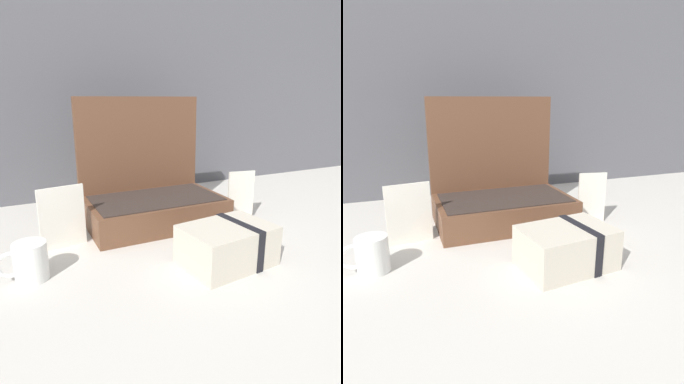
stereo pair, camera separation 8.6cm
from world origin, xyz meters
The scene contains 7 objects.
ground_plane centered at (0.00, 0.00, 0.00)m, with size 6.00×6.00×0.00m, color beige.
back_wall centered at (0.00, 0.58, 0.70)m, with size 3.20×0.06×1.40m, color #56565B.
open_suitcase centered at (0.06, 0.19, 0.09)m, with size 0.42×0.27×0.39m.
cream_toiletry_bag centered at (0.11, -0.17, 0.05)m, with size 0.23×0.17×0.10m.
coffee_mug centered at (-0.32, -0.04, 0.04)m, with size 0.11×0.07×0.09m.
info_card_left centered at (0.32, 0.07, 0.08)m, with size 0.09×0.01×0.16m, color silver.
poster_card_right centered at (-0.23, 0.09, 0.08)m, with size 0.12×0.01×0.17m, color white.
Camera 2 is at (-0.25, -0.80, 0.39)m, focal length 31.04 mm.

